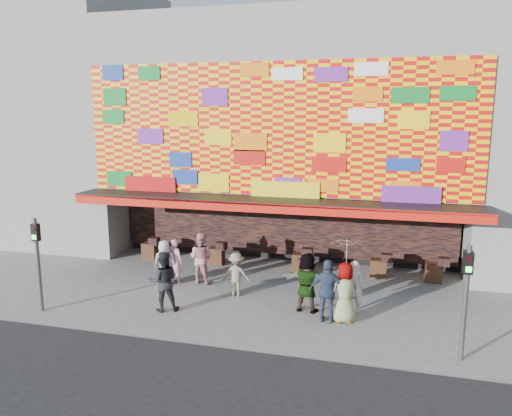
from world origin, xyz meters
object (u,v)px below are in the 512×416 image
object	(u,v)px
ped_a	(164,263)
ped_g	(345,293)
ped_d	(236,274)
ped_e	(328,291)
ped_c	(163,281)
ped_b	(176,261)
ped_i	(201,258)
ped_h	(354,286)
signal_left	(37,254)
signal_right	(466,290)
parasol	(346,253)
ped_f	(307,282)

from	to	relation	value
ped_a	ped_g	bearing A→B (deg)	150.00
ped_d	ped_e	world-z (taller)	ped_e
ped_c	ped_g	bearing A→B (deg)	160.77
ped_b	ped_i	world-z (taller)	ped_i
ped_c	ped_g	world-z (taller)	ped_c
ped_d	ped_h	size ratio (longest dim) A/B	0.90
signal_left	ped_c	size ratio (longest dim) A/B	1.56
signal_right	ped_a	bearing A→B (deg)	161.47
ped_d	ped_i	bearing A→B (deg)	-35.81
ped_c	ped_e	bearing A→B (deg)	160.12
signal_left	ped_e	world-z (taller)	signal_left
signal_left	ped_b	world-z (taller)	signal_left
signal_left	ped_e	bearing A→B (deg)	9.52
ped_h	parasol	xyz separation A→B (m)	(-0.20, -0.84, 1.29)
ped_c	ped_i	xyz separation A→B (m)	(0.19, 2.78, -0.02)
ped_a	parasol	xyz separation A→B (m)	(6.60, -1.66, 1.30)
ped_e	ped_h	distance (m)	1.18
signal_left	ped_a	world-z (taller)	signal_left
ped_a	ped_b	distance (m)	0.42
ped_h	parasol	size ratio (longest dim) A/B	0.93
ped_a	signal_left	bearing A→B (deg)	34.12
signal_right	ped_i	size ratio (longest dim) A/B	1.58
ped_c	ped_h	bearing A→B (deg)	168.68
ped_a	ped_f	bearing A→B (deg)	152.33
ped_c	ped_e	distance (m)	5.11
ped_a	ped_h	bearing A→B (deg)	157.27
signal_right	ped_b	bearing A→B (deg)	159.38
ped_e	ped_a	bearing A→B (deg)	-17.79
ped_f	ped_g	size ratio (longest dim) A/B	1.03
ped_e	ped_h	bearing A→B (deg)	-127.69
ped_b	ped_e	size ratio (longest dim) A/B	0.87
ped_a	ped_f	size ratio (longest dim) A/B	0.87
ped_a	ped_c	bearing A→B (deg)	98.65
ped_d	ped_b	bearing A→B (deg)	-20.67
ped_d	ped_a	bearing A→B (deg)	-13.68
ped_b	ped_g	world-z (taller)	ped_g
ped_e	ped_g	world-z (taller)	ped_e
ped_a	ped_h	world-z (taller)	ped_h
signal_right	ped_d	world-z (taller)	signal_right
signal_right	ped_c	world-z (taller)	signal_right
ped_d	ped_e	size ratio (longest dim) A/B	0.79
signal_right	ped_d	distance (m)	7.50
ped_c	ped_e	world-z (taller)	ped_c
ped_a	ped_b	bearing A→B (deg)	-154.98
ped_f	ped_h	size ratio (longest dim) A/B	1.13
ped_h	ped_i	world-z (taller)	ped_i
signal_right	ped_h	bearing A→B (deg)	139.77
parasol	ped_i	bearing A→B (deg)	157.75
ped_g	ped_i	world-z (taller)	ped_i
ped_b	ped_f	bearing A→B (deg)	-174.44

